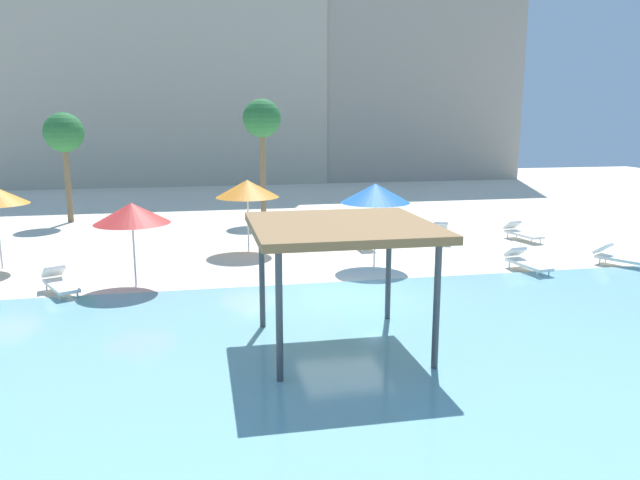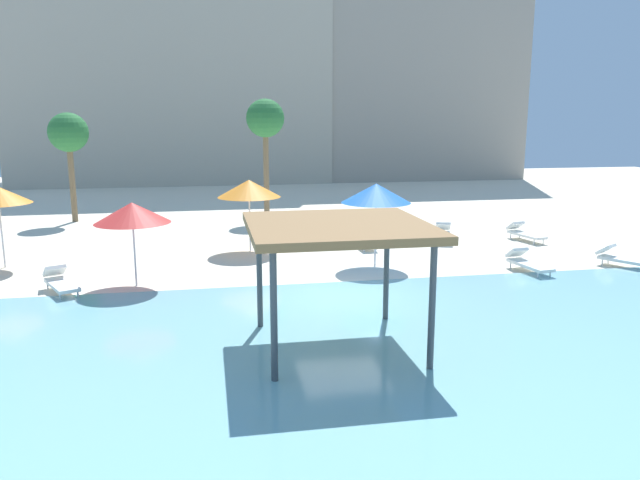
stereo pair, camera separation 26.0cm
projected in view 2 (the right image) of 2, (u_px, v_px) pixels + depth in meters
ground_plane at (342, 297)px, 17.65m from camera, size 80.00×80.00×0.00m
lagoon_water at (398, 369)px, 12.59m from camera, size 44.00×13.50×0.04m
shade_pavilion at (338, 232)px, 13.31m from camera, size 3.91×3.91×2.86m
beach_umbrella_red_2 at (132, 213)px, 18.41m from camera, size 2.28×2.28×2.59m
beach_umbrella_orange_3 at (249, 188)px, 23.26m from camera, size 2.41×2.41×2.77m
beach_umbrella_blue_4 at (376, 193)px, 20.87m from camera, size 2.40×2.40×2.88m
lounge_chair_0 at (364, 239)px, 24.35m from camera, size 0.67×1.92×0.74m
lounge_chair_1 at (60, 282)px, 18.07m from camera, size 1.38×1.96×0.74m
lounge_chair_2 at (622, 258)px, 21.09m from camera, size 1.49×1.94×0.74m
lounge_chair_3 at (524, 233)px, 25.66m from camera, size 0.97×1.98×0.74m
lounge_chair_4 at (527, 262)px, 20.47m from camera, size 0.86×1.96×0.74m
lounge_chair_5 at (444, 234)px, 25.46m from camera, size 1.14×1.99×0.74m
palm_tree_0 at (265, 121)px, 30.21m from camera, size 1.90×1.90×6.00m
palm_tree_1 at (68, 134)px, 29.48m from camera, size 1.90×1.90×5.33m
hotel_block_0 at (172, 50)px, 48.22m from camera, size 23.86×10.13×20.55m
hotel_block_1 at (407, 66)px, 52.75m from camera, size 16.94×11.53×18.87m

